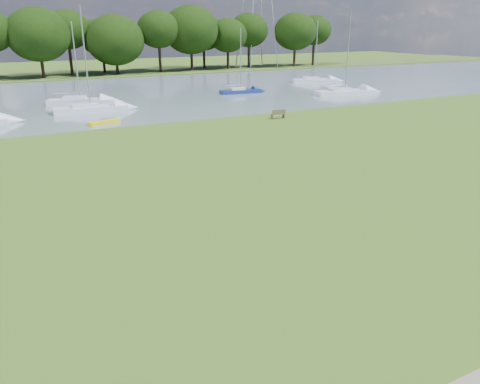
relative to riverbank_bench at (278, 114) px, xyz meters
name	(u,v)px	position (x,y,z in m)	size (l,w,h in m)	color
ground	(229,214)	(-14.70, -19.23, -0.44)	(220.00, 220.00, 0.00)	olive
river	(76,98)	(-14.70, 22.77, -0.44)	(220.00, 40.00, 0.10)	slate
far_bank	(47,76)	(-14.70, 52.77, -0.44)	(220.00, 20.00, 0.40)	#4C6626
riverbank_bench	(278,114)	(0.00, 0.00, 0.00)	(1.44, 0.57, 0.87)	brown
kayak	(104,122)	(-15.21, 4.77, -0.24)	(2.90, 0.68, 0.29)	yellow
tree_line	(14,35)	(-19.25, 48.77, 6.41)	(132.49, 9.55, 11.56)	black
sailboat_0	(240,90)	(4.75, 16.85, 0.07)	(5.46, 1.93, 8.02)	navy
sailboat_2	(314,79)	(20.62, 22.56, 0.11)	(7.16, 4.20, 8.99)	silver
sailboat_3	(79,99)	(-15.18, 17.46, 0.12)	(7.24, 4.17, 8.69)	silver
sailboat_4	(90,107)	(-15.15, 11.68, 0.14)	(7.26, 2.37, 10.16)	silver
sailboat_6	(344,91)	(15.98, 9.79, 0.11)	(8.12, 3.59, 10.13)	silver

